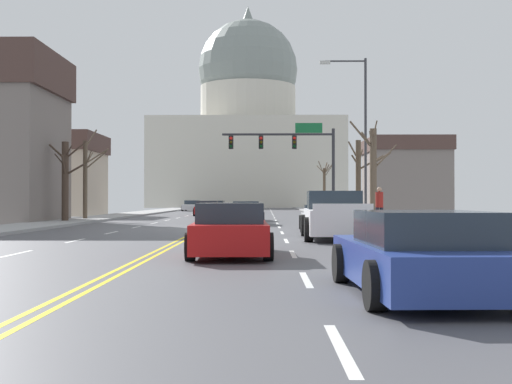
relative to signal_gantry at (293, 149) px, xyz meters
name	(u,v)px	position (x,y,z in m)	size (l,w,h in m)	color
ground	(204,229)	(-4.75, -15.92, -4.85)	(20.00, 180.00, 0.20)	#4D4D52
signal_gantry	(293,149)	(0.00, 0.00, 0.00)	(7.91, 0.41, 6.57)	#28282D
street_lamp_right	(360,126)	(3.14, -10.83, 0.45)	(2.52, 0.24, 8.80)	#333338
capitol_building	(248,132)	(-4.75, 63.30, 7.64)	(30.51, 22.47, 33.49)	beige
sedan_near_00	(246,212)	(-3.10, -4.85, -4.29)	(2.02, 4.70, 1.23)	#9EA3A8
sedan_near_01	(246,214)	(-2.98, -10.59, -4.31)	(2.01, 4.41, 1.17)	silver
sedan_near_02	(323,218)	(0.61, -17.43, -4.33)	(2.19, 4.52, 1.13)	silver
pickup_truck_near_03	(335,217)	(0.51, -23.11, -4.12)	(2.39, 5.59, 1.67)	silver
sedan_near_04	(230,231)	(-2.80, -30.15, -4.26)	(2.09, 4.47, 1.29)	#B71414
sedan_near_05	(420,255)	(0.29, -36.64, -4.29)	(2.19, 4.62, 1.22)	navy
sedan_oncoming_00	(207,209)	(-6.64, 7.34, -4.30)	(2.22, 4.31, 1.22)	#B71414
sedan_oncoming_01	(216,207)	(-6.79, 19.01, -4.31)	(2.03, 4.40, 1.19)	black
sedan_oncoming_02	(192,206)	(-10.18, 28.27, -4.31)	(2.01, 4.70, 1.19)	silver
flank_building_01	(35,174)	(-21.01, 8.15, -1.45)	(10.80, 7.77, 6.75)	#B2A38E
flank_building_02	(405,175)	(13.38, 25.89, -0.85)	(8.39, 9.64, 7.94)	slate
bare_tree_00	(359,177)	(3.86, -5.38, -2.14)	(2.35, 2.28, 4.88)	#4C3D2D
bare_tree_01	(86,175)	(-13.31, -4.44, -2.00)	(1.51, 2.35, 5.76)	brown
bare_tree_02	(324,185)	(4.11, 20.71, -2.13)	(1.80, 2.39, 5.06)	#4C3D2D
bare_tree_03	(65,178)	(-13.40, -8.57, -2.31)	(2.25, 2.06, 4.58)	#423328
bare_tree_04	(373,172)	(3.56, -12.66, -2.14)	(2.36, 2.80, 5.25)	brown
pedestrian_00	(379,205)	(3.16, -16.75, -3.74)	(0.35, 0.34, 1.77)	black
pedestrian_01	(348,204)	(2.93, -7.38, -3.76)	(0.35, 0.34, 1.74)	#4C4238
bicycle_parked	(376,218)	(3.31, -15.04, -4.38)	(0.12, 1.77, 0.85)	black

